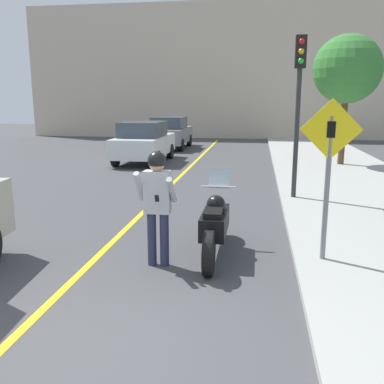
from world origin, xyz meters
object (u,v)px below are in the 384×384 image
object	(u,v)px
crossing_sign	(329,165)
parked_car_white	(144,142)
motorcycle	(215,225)
parked_car_grey	(170,132)
person_biker	(157,196)
traffic_light	(299,88)
street_tree	(347,70)

from	to	relation	value
crossing_sign	parked_car_white	xyz separation A→B (m)	(-5.73, 10.68, -0.74)
motorcycle	parked_car_grey	world-z (taller)	parked_car_grey
parked_car_white	parked_car_grey	size ratio (longest dim) A/B	1.00
person_biker	parked_car_white	bearing A→B (deg)	106.05
parked_car_white	parked_car_grey	bearing A→B (deg)	89.93
parked_car_white	parked_car_grey	world-z (taller)	same
traffic_light	parked_car_white	xyz separation A→B (m)	(-5.62, 6.28, -1.99)
person_biker	street_tree	distance (m)	12.18
parked_car_white	street_tree	bearing A→B (deg)	-0.75
motorcycle	traffic_light	world-z (taller)	traffic_light
crossing_sign	street_tree	xyz separation A→B (m)	(2.15, 10.57, 2.05)
street_tree	parked_car_grey	size ratio (longest dim) A/B	1.15
motorcycle	street_tree	world-z (taller)	street_tree
parked_car_grey	parked_car_white	bearing A→B (deg)	-90.07
motorcycle	parked_car_grey	size ratio (longest dim) A/B	0.57
motorcycle	parked_car_grey	distance (m)	16.28
crossing_sign	street_tree	size ratio (longest dim) A/B	0.51
crossing_sign	parked_car_white	world-z (taller)	crossing_sign
crossing_sign	street_tree	world-z (taller)	street_tree
street_tree	parked_car_grey	bearing A→B (deg)	145.33
motorcycle	street_tree	size ratio (longest dim) A/B	0.50
person_biker	traffic_light	size ratio (longest dim) A/B	0.46
parked_car_white	parked_car_grey	xyz separation A→B (m)	(0.01, 5.34, 0.00)
person_biker	parked_car_white	distance (m)	11.50
traffic_light	street_tree	xyz separation A→B (m)	(2.25, 6.18, 0.81)
traffic_light	street_tree	bearing A→B (deg)	69.95
person_biker	crossing_sign	bearing A→B (deg)	8.41
crossing_sign	parked_car_white	bearing A→B (deg)	118.21
parked_car_grey	traffic_light	bearing A→B (deg)	-64.23
person_biker	crossing_sign	size ratio (longest dim) A/B	0.73
crossing_sign	parked_car_white	size ratio (longest dim) A/B	0.59
motorcycle	person_biker	xyz separation A→B (m)	(-0.83, -0.61, 0.59)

